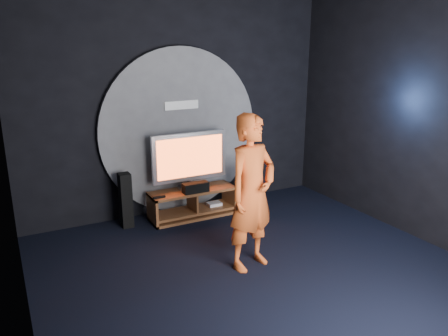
{
  "coord_description": "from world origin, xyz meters",
  "views": [
    {
      "loc": [
        -2.55,
        -3.85,
        2.65
      ],
      "look_at": [
        0.03,
        1.05,
        1.05
      ],
      "focal_mm": 35.0,
      "sensor_mm": 36.0,
      "label": 1
    }
  ],
  "objects_px": {
    "tower_speaker_left": "(126,200)",
    "tower_speaker_right": "(247,190)",
    "subwoofer": "(239,194)",
    "player": "(252,193)",
    "tv": "(190,158)",
    "media_console": "(193,205)"
  },
  "relations": [
    {
      "from": "tower_speaker_left",
      "to": "tower_speaker_right",
      "type": "relative_size",
      "value": 1.0
    },
    {
      "from": "subwoofer",
      "to": "player",
      "type": "distance_m",
      "value": 2.23
    },
    {
      "from": "subwoofer",
      "to": "player",
      "type": "bearing_deg",
      "value": -115.69
    },
    {
      "from": "tower_speaker_right",
      "to": "player",
      "type": "relative_size",
      "value": 0.44
    },
    {
      "from": "tv",
      "to": "subwoofer",
      "type": "distance_m",
      "value": 1.19
    },
    {
      "from": "tv",
      "to": "tower_speaker_left",
      "type": "distance_m",
      "value": 1.15
    },
    {
      "from": "tower_speaker_right",
      "to": "player",
      "type": "distance_m",
      "value": 1.74
    },
    {
      "from": "media_console",
      "to": "tower_speaker_left",
      "type": "height_order",
      "value": "tower_speaker_left"
    },
    {
      "from": "media_console",
      "to": "player",
      "type": "xyz_separation_m",
      "value": [
        -0.0,
        -1.76,
        0.75
      ]
    },
    {
      "from": "media_console",
      "to": "subwoofer",
      "type": "height_order",
      "value": "media_console"
    },
    {
      "from": "tv",
      "to": "player",
      "type": "height_order",
      "value": "player"
    },
    {
      "from": "tower_speaker_left",
      "to": "media_console",
      "type": "bearing_deg",
      "value": -5.95
    },
    {
      "from": "tower_speaker_right",
      "to": "media_console",
      "type": "bearing_deg",
      "value": 159.22
    },
    {
      "from": "subwoofer",
      "to": "player",
      "type": "xyz_separation_m",
      "value": [
        -0.91,
        -1.89,
        0.76
      ]
    },
    {
      "from": "player",
      "to": "tv",
      "type": "bearing_deg",
      "value": 75.67
    },
    {
      "from": "tower_speaker_right",
      "to": "subwoofer",
      "type": "xyz_separation_m",
      "value": [
        0.1,
        0.43,
        -0.23
      ]
    },
    {
      "from": "media_console",
      "to": "tv",
      "type": "xyz_separation_m",
      "value": [
        -0.01,
        0.07,
        0.74
      ]
    },
    {
      "from": "media_console",
      "to": "tower_speaker_right",
      "type": "relative_size",
      "value": 1.64
    },
    {
      "from": "tower_speaker_left",
      "to": "subwoofer",
      "type": "height_order",
      "value": "tower_speaker_left"
    },
    {
      "from": "media_console",
      "to": "player",
      "type": "bearing_deg",
      "value": -90.09
    },
    {
      "from": "media_console",
      "to": "tower_speaker_right",
      "type": "bearing_deg",
      "value": -20.78
    },
    {
      "from": "tv",
      "to": "player",
      "type": "bearing_deg",
      "value": -89.86
    }
  ]
}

